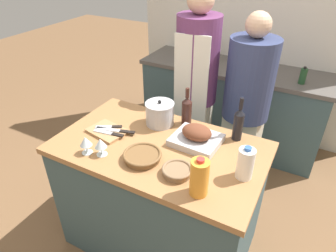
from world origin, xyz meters
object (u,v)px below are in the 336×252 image
at_px(knife_bread, 110,127).
at_px(person_cook_aproned, 196,86).
at_px(condiment_bottle_short, 183,50).
at_px(wine_bottle_dark, 238,123).
at_px(wine_glass_right, 100,144).
at_px(stand_mixer, 205,50).
at_px(knife_chef, 117,130).
at_px(stock_pot, 160,114).
at_px(cutting_board, 107,131).
at_px(person_cook_guest, 246,104).
at_px(roasting_pan, 196,137).
at_px(juice_jug, 199,178).
at_px(condiment_bottle_tall, 303,76).
at_px(wine_bottle_green, 187,110).
at_px(milk_jug, 245,163).
at_px(wicker_basket, 142,156).
at_px(wine_glass_left, 86,142).
at_px(mixing_bowl, 177,171).
at_px(knife_paring, 110,133).

relative_size(knife_bread, person_cook_aproned, 0.10).
xyz_separation_m(knife_bread, condiment_bottle_short, (-0.23, 1.62, 0.03)).
distance_m(wine_bottle_dark, wine_glass_right, 0.86).
bearing_deg(stand_mixer, knife_chef, -89.60).
xyz_separation_m(stock_pot, knife_bread, (-0.26, -0.23, -0.06)).
height_order(cutting_board, person_cook_guest, person_cook_guest).
xyz_separation_m(roasting_pan, knife_bread, (-0.58, -0.13, -0.03)).
xyz_separation_m(juice_jug, person_cook_guest, (-0.07, 1.13, -0.14)).
bearing_deg(condiment_bottle_tall, person_cook_guest, -119.48).
bearing_deg(wine_bottle_green, stand_mixer, 106.57).
xyz_separation_m(milk_jug, wine_bottle_green, (-0.51, 0.36, 0.02)).
bearing_deg(knife_bread, wicker_basket, -24.64).
height_order(roasting_pan, wine_bottle_dark, wine_bottle_dark).
distance_m(wine_bottle_green, wine_glass_right, 0.64).
distance_m(wine_glass_left, condiment_bottle_short, 1.92).
bearing_deg(wine_bottle_dark, knife_chef, -156.55).
bearing_deg(cutting_board, mixing_bowl, -14.35).
xyz_separation_m(cutting_board, condiment_bottle_tall, (1.04, 1.50, 0.05)).
bearing_deg(stand_mixer, milk_jug, -60.99).
distance_m(wicker_basket, stock_pot, 0.42).
bearing_deg(wicker_basket, knife_bread, 155.36).
relative_size(cutting_board, mixing_bowl, 1.65).
bearing_deg(condiment_bottle_short, wine_glass_left, -81.82).
xyz_separation_m(wicker_basket, knife_chef, (-0.30, 0.16, -0.00)).
xyz_separation_m(roasting_pan, wine_bottle_dark, (0.21, 0.17, 0.07)).
bearing_deg(condiment_bottle_tall, mixing_bowl, -104.69).
xyz_separation_m(roasting_pan, milk_jug, (0.36, -0.17, 0.04)).
bearing_deg(knife_bread, juice_jug, -19.06).
distance_m(stock_pot, knife_bread, 0.35).
bearing_deg(knife_chef, knife_bread, 168.53).
relative_size(wicker_basket, knife_paring, 1.06).
xyz_separation_m(wicker_basket, knife_bread, (-0.37, 0.17, -0.00)).
relative_size(mixing_bowl, knife_paring, 0.79).
xyz_separation_m(stock_pot, mixing_bowl, (0.35, -0.42, -0.06)).
distance_m(wine_bottle_green, wine_bottle_dark, 0.37).
relative_size(stock_pot, knife_paring, 0.92).
bearing_deg(juice_jug, roasting_pan, 115.15).
height_order(juice_jug, wine_glass_right, juice_jug).
relative_size(wine_glass_right, knife_bread, 0.67).
relative_size(wine_glass_left, person_cook_aproned, 0.07).
xyz_separation_m(milk_jug, stand_mixer, (-0.88, 1.59, 0.02)).
height_order(wine_bottle_dark, stand_mixer, stand_mixer).
height_order(wicker_basket, knife_paring, wicker_basket).
distance_m(milk_jug, knife_bread, 0.94).
relative_size(milk_jug, knife_chef, 0.74).
height_order(stock_pot, wine_bottle_green, wine_bottle_green).
bearing_deg(condiment_bottle_tall, wine_glass_left, -119.98).
relative_size(roasting_pan, stand_mixer, 0.98).
distance_m(wine_glass_left, knife_chef, 0.27).
bearing_deg(stock_pot, person_cook_guest, 55.37).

